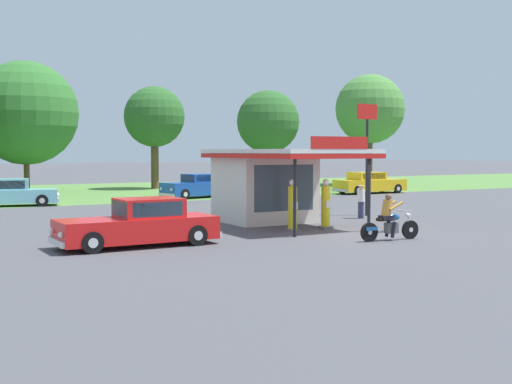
# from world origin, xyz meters

# --- Properties ---
(ground_plane) EXTENTS (300.00, 300.00, 0.00)m
(ground_plane) POSITION_xyz_m (0.00, 0.00, 0.00)
(ground_plane) COLOR #4C4C51
(grass_verge_strip) EXTENTS (120.00, 24.00, 0.01)m
(grass_verge_strip) POSITION_xyz_m (0.00, 30.00, 0.00)
(grass_verge_strip) COLOR #56843D
(grass_verge_strip) RESTS_ON ground
(service_station_kiosk) EXTENTS (4.21, 7.16, 3.52)m
(service_station_kiosk) POSITION_xyz_m (-0.59, 5.02, 1.81)
(service_station_kiosk) COLOR silver
(service_station_kiosk) RESTS_ON ground
(gas_pump_nearside) EXTENTS (0.44, 0.44, 1.96)m
(gas_pump_nearside) POSITION_xyz_m (-1.36, 2.07, 0.90)
(gas_pump_nearside) COLOR slate
(gas_pump_nearside) RESTS_ON ground
(gas_pump_offside) EXTENTS (0.44, 0.44, 1.93)m
(gas_pump_offside) POSITION_xyz_m (0.17, 2.07, 0.88)
(gas_pump_offside) COLOR slate
(gas_pump_offside) RESTS_ON ground
(motorcycle_with_rider) EXTENTS (2.33, 0.70, 1.58)m
(motorcycle_with_rider) POSITION_xyz_m (0.02, -1.78, 0.65)
(motorcycle_with_rider) COLOR black
(motorcycle_with_rider) RESTS_ON ground
(featured_classic_sedan) EXTENTS (5.20, 1.93, 1.51)m
(featured_classic_sedan) POSITION_xyz_m (-7.72, 1.12, 0.68)
(featured_classic_sedan) COLOR red
(featured_classic_sedan) RESTS_ON ground
(parked_car_back_row_centre_right) EXTENTS (5.15, 2.69, 1.54)m
(parked_car_back_row_centre_right) POSITION_xyz_m (3.12, 20.25, 0.70)
(parked_car_back_row_centre_right) COLOR #19479E
(parked_car_back_row_centre_right) RESTS_ON ground
(parked_car_back_row_far_left) EXTENTS (5.45, 2.79, 1.50)m
(parked_car_back_row_far_left) POSITION_xyz_m (-8.67, 19.29, 0.69)
(parked_car_back_row_far_left) COLOR #7AC6D1
(parked_car_back_row_far_left) RESTS_ON ground
(parked_car_second_row_spare) EXTENTS (5.49, 1.97, 1.52)m
(parked_car_second_row_spare) POSITION_xyz_m (15.58, 18.22, 0.71)
(parked_car_second_row_spare) COLOR gold
(parked_car_second_row_spare) RESTS_ON ground
(parked_car_back_row_far_right) EXTENTS (5.26, 2.67, 1.50)m
(parked_car_back_row_far_right) POSITION_xyz_m (9.43, 20.87, 0.69)
(parked_car_back_row_far_right) COLOR #7AC6D1
(parked_car_back_row_far_right) RESTS_ON ground
(bystander_admiring_sedan) EXTENTS (0.34, 0.34, 1.49)m
(bystander_admiring_sedan) POSITION_xyz_m (3.87, 4.53, 0.79)
(bystander_admiring_sedan) COLOR #2D3351
(bystander_admiring_sedan) RESTS_ON ground
(tree_oak_right) EXTENTS (6.11, 6.11, 9.77)m
(tree_oak_right) POSITION_xyz_m (23.13, 27.44, 6.69)
(tree_oak_right) COLOR brown
(tree_oak_right) RESTS_ON ground
(tree_oak_far_left) EXTENTS (7.56, 7.56, 9.56)m
(tree_oak_far_left) POSITION_xyz_m (-5.43, 31.86, 5.64)
(tree_oak_far_left) COLOR brown
(tree_oak_far_left) RESTS_ON ground
(tree_oak_distant_spare) EXTENTS (5.30, 5.30, 8.15)m
(tree_oak_distant_spare) POSITION_xyz_m (14.07, 29.81, 5.49)
(tree_oak_distant_spare) COLOR brown
(tree_oak_distant_spare) RESTS_ON ground
(tree_oak_far_right) EXTENTS (4.83, 4.83, 8.16)m
(tree_oak_far_right) POSITION_xyz_m (4.47, 31.36, 5.70)
(tree_oak_far_right) COLOR brown
(tree_oak_far_right) RESTS_ON ground
(roadside_pole_sign) EXTENTS (1.10, 0.12, 5.18)m
(roadside_pole_sign) POSITION_xyz_m (4.91, 5.42, 3.50)
(roadside_pole_sign) COLOR black
(roadside_pole_sign) RESTS_ON ground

